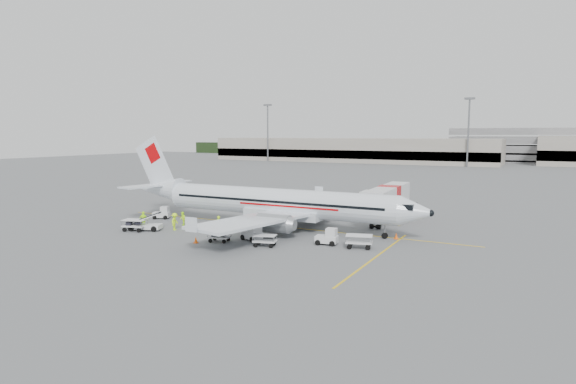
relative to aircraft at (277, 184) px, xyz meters
name	(u,v)px	position (x,y,z in m)	size (l,w,h in m)	color
ground	(280,227)	(-0.15, 0.88, -5.06)	(360.00, 360.00, 0.00)	#56595B
stripe_lead	(280,227)	(-0.15, 0.88, -5.06)	(44.00, 0.20, 0.01)	yellow
stripe_cross	(377,256)	(13.85, -7.12, -5.06)	(0.20, 20.00, 0.01)	yellow
terminal_west	(350,150)	(-40.15, 130.88, -0.56)	(110.00, 22.00, 9.00)	gray
parking_garage	(538,144)	(24.85, 160.88, 1.94)	(62.00, 24.00, 14.00)	slate
treeline	(473,152)	(-0.15, 175.88, -2.06)	(300.00, 3.00, 6.00)	black
mast_west	(268,133)	(-70.15, 118.88, 5.94)	(3.20, 1.20, 22.00)	slate
mast_center	(468,133)	(4.85, 118.88, 5.94)	(3.20, 1.20, 22.00)	slate
aircraft	(277,184)	(0.00, 0.00, 0.00)	(36.73, 28.79, 10.13)	white
jet_bridge	(389,203)	(9.82, 10.62, -2.91)	(3.08, 16.42, 4.31)	silver
belt_loader	(145,219)	(-12.31, -7.99, -3.78)	(4.73, 1.77, 2.56)	silver
tug_fore	(327,236)	(8.18, -4.99, -4.26)	(2.08, 1.19, 1.61)	silver
tug_mid	(252,232)	(0.81, -6.73, -4.24)	(2.13, 1.22, 1.64)	silver
tug_aft	(161,213)	(-15.91, -1.46, -4.28)	(2.02, 1.16, 1.56)	silver
cart_loaded_a	(219,236)	(-1.65, -8.86, -4.52)	(2.08, 1.23, 1.09)	silver
cart_loaded_b	(135,225)	(-13.02, -8.81, -4.41)	(2.49, 1.47, 1.30)	silver
cart_empty_a	(265,241)	(3.32, -8.46, -4.50)	(2.15, 1.27, 1.12)	silver
cart_empty_b	(359,242)	(11.46, -4.99, -4.43)	(2.43, 1.44, 1.27)	silver
cone_nose	(396,236)	(13.47, 0.57, -4.72)	(0.42, 0.42, 0.68)	#FF5D0F
cone_port	(364,208)	(4.64, 16.35, -4.72)	(0.42, 0.42, 0.68)	#FF5D0F
cone_stbd	(196,240)	(-3.38, -10.35, -4.73)	(0.41, 0.41, 0.68)	#FF5D0F
crew_a	(219,224)	(-4.29, -5.30, -4.14)	(0.67, 0.44, 1.84)	#C1FD14
crew_b	(183,219)	(-10.53, -3.78, -4.25)	(0.79, 0.61, 1.62)	#C1FD14
crew_c	(175,222)	(-9.46, -6.36, -4.10)	(1.24, 0.71, 1.92)	#C1FD14
crew_d	(144,220)	(-13.45, -7.01, -4.11)	(1.11, 0.46, 1.90)	#C1FD14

